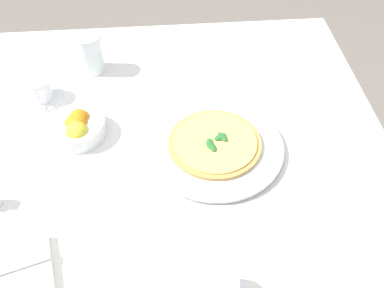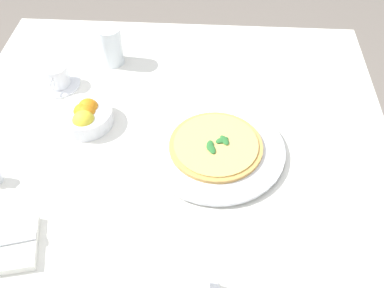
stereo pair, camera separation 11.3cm
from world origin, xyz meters
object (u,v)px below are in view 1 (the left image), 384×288
at_px(pizza, 216,143).
at_px(water_glass_far_right, 92,55).
at_px(coffee_cup_near_left, 40,90).
at_px(citrus_bowl, 79,127).
at_px(pizza_plate, 216,146).

height_order(pizza, water_glass_far_right, water_glass_far_right).
bearing_deg(coffee_cup_near_left, citrus_bowl, -52.03).
bearing_deg(water_glass_far_right, pizza, -47.29).
bearing_deg(pizza, citrus_bowl, 166.88).
relative_size(pizza_plate, water_glass_far_right, 2.91).
relative_size(pizza, citrus_bowl, 1.61).
bearing_deg(pizza_plate, coffee_cup_near_left, 153.36).
bearing_deg(pizza_plate, water_glass_far_right, 132.71).
xyz_separation_m(water_glass_far_right, citrus_bowl, (-0.02, -0.28, -0.03)).
xyz_separation_m(pizza, coffee_cup_near_left, (-0.48, 0.24, 0.01)).
bearing_deg(pizza, pizza_plate, 118.66).
relative_size(coffee_cup_near_left, citrus_bowl, 0.88).
relative_size(pizza_plate, citrus_bowl, 2.39).
bearing_deg(water_glass_far_right, pizza_plate, -47.29).
relative_size(pizza_plate, pizza, 1.48).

